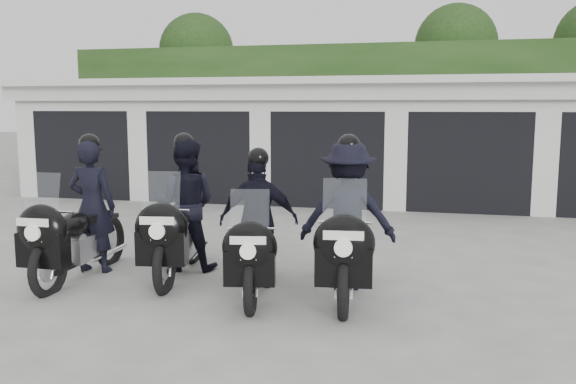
% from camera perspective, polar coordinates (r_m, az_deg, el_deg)
% --- Properties ---
extents(ground, '(80.00, 80.00, 0.00)m').
position_cam_1_polar(ground, '(8.79, -2.55, -7.25)').
color(ground, '#A0A09A').
rests_on(ground, ground).
extents(garage_block, '(16.40, 6.80, 2.96)m').
position_cam_1_polar(garage_block, '(16.40, 5.18, 4.88)').
color(garage_block, silver).
rests_on(garage_block, ground).
extents(background_vegetation, '(20.00, 3.90, 5.80)m').
position_cam_1_polar(background_vegetation, '(21.17, 8.15, 9.18)').
color(background_vegetation, '#193413').
rests_on(background_vegetation, ground).
extents(police_bike_a, '(0.70, 2.30, 2.00)m').
position_cam_1_polar(police_bike_a, '(8.69, -18.86, -2.49)').
color(police_bike_a, black).
rests_on(police_bike_a, ground).
extents(police_bike_b, '(1.03, 2.30, 2.01)m').
position_cam_1_polar(police_bike_b, '(8.57, -9.92, -1.97)').
color(police_bike_b, black).
rests_on(police_bike_b, ground).
extents(police_bike_c, '(1.10, 2.11, 1.86)m').
position_cam_1_polar(police_bike_c, '(7.64, -2.88, -3.53)').
color(police_bike_c, black).
rests_on(police_bike_c, ground).
extents(police_bike_d, '(1.28, 2.33, 2.03)m').
position_cam_1_polar(police_bike_d, '(7.62, 5.56, -2.98)').
color(police_bike_d, black).
rests_on(police_bike_d, ground).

